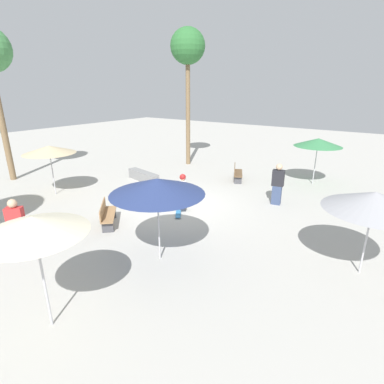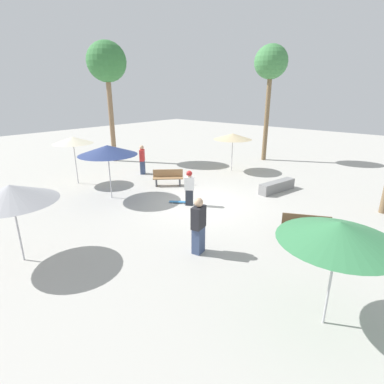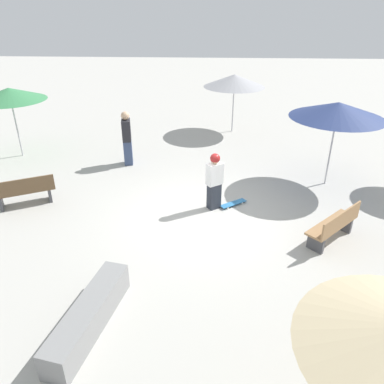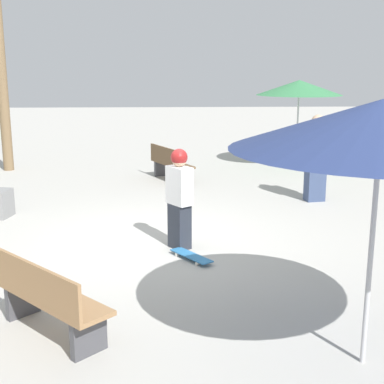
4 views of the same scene
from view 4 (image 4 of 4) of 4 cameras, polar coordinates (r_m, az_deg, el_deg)
name	(u,v)px [view 4 (image 4 of 4)]	position (r m, az deg, el deg)	size (l,w,h in m)	color
ground_plane	(146,242)	(8.79, -4.89, -5.33)	(60.00, 60.00, 0.00)	#B2AFA8
skater_main	(179,195)	(8.26, -1.36, -0.36)	(0.48, 0.43, 1.58)	#282D38
skateboard	(191,256)	(7.97, -0.08, -6.82)	(0.77, 0.63, 0.07)	teal
bench_near	(170,164)	(13.40, -2.33, 3.04)	(1.63, 1.11, 0.85)	#47474C
bench_far	(47,298)	(5.90, -15.19, -10.89)	(1.45, 1.44, 0.85)	#47474C
shade_umbrella_navy	(381,125)	(4.97, 19.54, 6.77)	(2.68, 2.68, 2.52)	#B7B7BC
shade_umbrella_green	(299,88)	(15.43, 11.36, 10.86)	(2.40, 2.40, 2.43)	#B7B7BC
bystander_watching	(316,158)	(11.54, 13.11, 3.51)	(0.36, 0.54, 1.83)	#38476B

